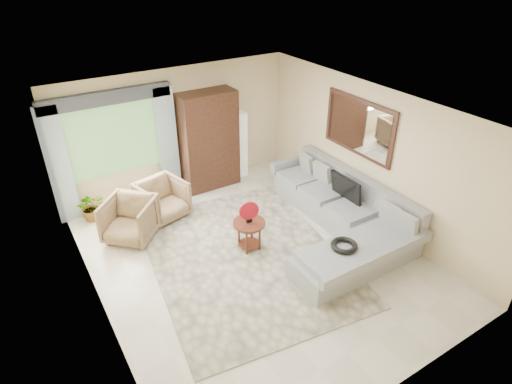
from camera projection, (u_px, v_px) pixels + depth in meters
ground at (254, 258)px, 7.32m from camera, size 6.00×6.00×0.00m
area_rug at (244, 256)px, 7.33m from camera, size 3.51×4.37×0.02m
sectional_sofa at (342, 218)px, 7.86m from camera, size 2.30×3.46×0.90m
tv_screen at (346, 188)px, 7.94m from camera, size 0.14×0.74×0.48m
garden_hose at (344, 245)px, 6.72m from camera, size 0.43×0.43×0.09m
coffee_table at (249, 235)px, 7.39m from camera, size 0.56×0.56×0.56m
red_disc at (249, 211)px, 7.14m from camera, size 0.33×0.12×0.34m
armchair_left at (130, 220)px, 7.63m from camera, size 1.19×1.20×0.78m
armchair_right at (163, 200)px, 8.25m from camera, size 0.99×1.01×0.76m
potted_plant at (91, 207)px, 8.21m from camera, size 0.54×0.47×0.56m
armoire at (209, 141)px, 9.04m from camera, size 1.20×0.55×2.10m
floor_lamp at (240, 145)px, 9.60m from camera, size 0.24×0.24×1.50m
window at (113, 140)px, 8.18m from camera, size 1.80×0.04×1.40m
curtain_left at (59, 167)px, 7.76m from camera, size 0.40×0.08×2.30m
curtain_right at (168, 142)px, 8.72m from camera, size 0.40×0.08×2.30m
valance at (106, 98)px, 7.70m from camera, size 2.40×0.12×0.26m
wall_mirror at (358, 127)px, 7.82m from camera, size 0.05×1.70×1.05m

